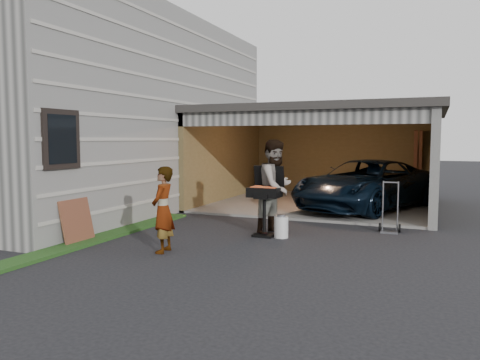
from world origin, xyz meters
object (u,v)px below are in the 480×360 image
Objects in this scene: woman at (163,210)px; propane_tank at (281,227)px; man at (276,187)px; hand_truck at (390,223)px; bbq_grill at (265,195)px; plywood_panel at (77,221)px; minivan at (366,187)px.

woman is 2.58m from propane_tank.
hand_truck is (2.24, 1.03, -0.78)m from man.
plywood_panel is (-3.08, -2.07, -0.43)m from bbq_grill.
propane_tank is 2.45m from hand_truck.
minivan is 3.40× the size of bbq_grill.
man is 1.81× the size of hand_truck.
bbq_grill reaches higher than hand_truck.
minivan is 4.17m from man.
minivan is 3.08m from hand_truck.
man is 2.59m from hand_truck.
plywood_panel reaches higher than propane_tank.
woman is 1.39× the size of hand_truck.
man is at bearing -157.28° from hand_truck.
man reaches higher than plywood_panel.
hand_truck is (1.99, 1.42, -0.00)m from propane_tank.
plywood_panel is 0.79× the size of hand_truck.
minivan is at bearing 105.32° from hand_truck.
hand_truck is at bearing 124.52° from woman.
bbq_grill is (1.18, 2.03, 0.10)m from woman.
propane_tank is at bearing 132.62° from woman.
minivan is 4.46× the size of hand_truck.
propane_tank is at bearing -130.56° from man.
propane_tank is 0.50× the size of plywood_panel.
bbq_grill is (-0.12, -0.35, -0.13)m from man.
hand_truck is (2.36, 1.38, -0.65)m from bbq_grill.
propane_tank is (1.55, 1.99, -0.55)m from woman.
woman is 3.54× the size of propane_tank.
plywood_panel is (-4.54, -6.35, -0.25)m from minivan.
minivan is 4.49m from propane_tank.
man is at bearing 71.68° from bbq_grill.
hand_truck reaches higher than propane_tank.
minivan is at bearing -1.81° from man.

